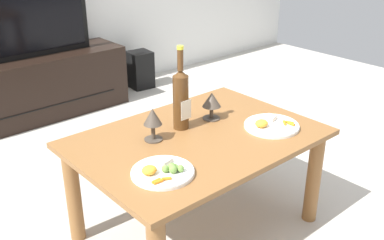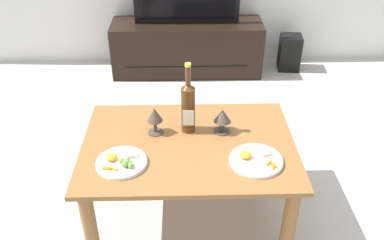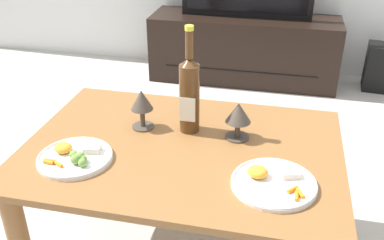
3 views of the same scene
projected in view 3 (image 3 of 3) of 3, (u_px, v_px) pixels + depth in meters
name	position (u px, v px, depth m)	size (l,w,h in m)	color
dining_table	(182.00, 168.00, 1.56)	(1.09, 0.77, 0.51)	brown
tv_stand	(244.00, 49.00, 3.22)	(1.35, 0.42, 0.47)	black
floor_speaker	(379.00, 67.00, 3.09)	(0.19, 0.19, 0.33)	black
wine_bottle	(190.00, 92.00, 1.54)	(0.07, 0.07, 0.39)	#4C2D14
goblet_left	(142.00, 102.00, 1.58)	(0.08, 0.08, 0.15)	#473D33
goblet_right	(238.00, 115.00, 1.52)	(0.09, 0.09, 0.14)	#473D33
dinner_plate_left	(75.00, 157.00, 1.43)	(0.25, 0.25, 0.05)	white
dinner_plate_right	(273.00, 182.00, 1.31)	(0.26, 0.26, 0.05)	white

